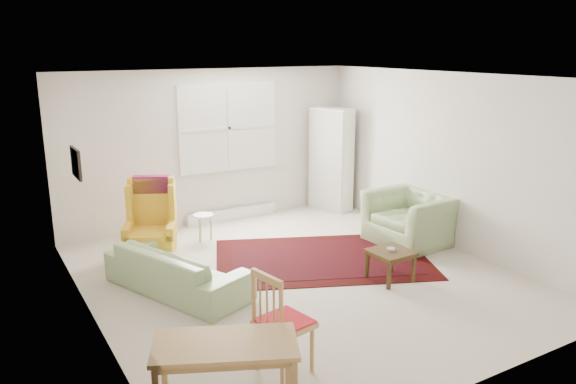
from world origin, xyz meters
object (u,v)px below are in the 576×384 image
stool (204,227)px  wingback_chair (150,221)px  desk (227,383)px  armchair (411,213)px  coffee_table (390,265)px  sofa (177,261)px  desk_chair (284,321)px  cabinet (331,159)px

stool → wingback_chair: bearing=-155.8°
stool → desk: 4.31m
armchair → coffee_table: 1.53m
desk → wingback_chair: bearing=81.6°
sofa → desk_chair: (0.24, -2.12, 0.12)m
desk → desk_chair: bearing=27.8°
wingback_chair → stool: bearing=49.6°
coffee_table → stool: size_ratio=1.18×
armchair → wingback_chair: bearing=-112.9°
coffee_table → stool: (-1.43, 2.58, 0.01)m
sofa → desk: size_ratio=1.73×
cabinet → desk: cabinet is taller
wingback_chair → armchair: bearing=6.1°
wingback_chair → sofa: bearing=-66.5°
stool → desk_chair: (-0.72, -3.66, 0.29)m
sofa → stool: 1.82m
sofa → wingback_chair: (0.03, 1.12, 0.18)m
sofa → stool: bearing=-53.5°
stool → desk_chair: 3.74m
armchair → desk: (-4.08, -2.40, -0.10)m
cabinet → desk_chair: cabinet is taller
desk_chair → wingback_chair: bearing=-7.0°
stool → desk_chair: desk_chair is taller
sofa → coffee_table: 2.62m
cabinet → wingback_chair: bearing=172.4°
sofa → desk_chair: bearing=164.9°
armchair → cabinet: (0.00, 2.07, 0.45)m
stool → cabinet: 2.74m
sofa → coffee_table: size_ratio=3.89×
armchair → wingback_chair: size_ratio=1.02×
sofa → desk_chair: 2.14m
wingback_chair → desk: (-0.54, -3.63, -0.22)m
wingback_chair → coffee_table: bearing=-17.2°
stool → desk: size_ratio=0.38×
wingback_chair → desk_chair: 3.25m
coffee_table → wingback_chair: bearing=137.5°
armchair → coffee_table: bearing=-55.5°
sofa → coffee_table: bearing=-135.0°
coffee_table → stool: bearing=119.0°
wingback_chair → desk: 3.68m
sofa → armchair: 3.58m
wingback_chair → desk: wingback_chair is taller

